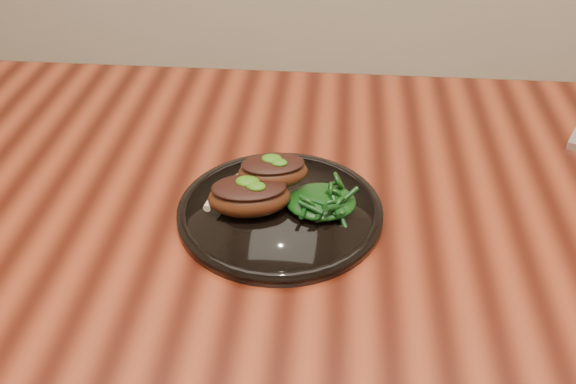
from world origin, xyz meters
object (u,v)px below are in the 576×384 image
Objects in this scene: plate at (280,211)px; greens_heap at (321,198)px; desk at (378,253)px; lamb_chop_front at (249,195)px.

greens_heap is at bearing 5.19° from plate.
desk is 0.14m from greens_heap.
desk is at bearing 14.38° from plate.
lamb_chop_front is at bearing -165.79° from desk.
desk is 6.09× the size of plate.
desk is 17.64× the size of greens_heap.
desk is 14.06× the size of lamb_chop_front.
plate reaches higher than desk.
plate is (-0.13, -0.03, 0.09)m from desk.
lamb_chop_front is at bearing -171.17° from greens_heap.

